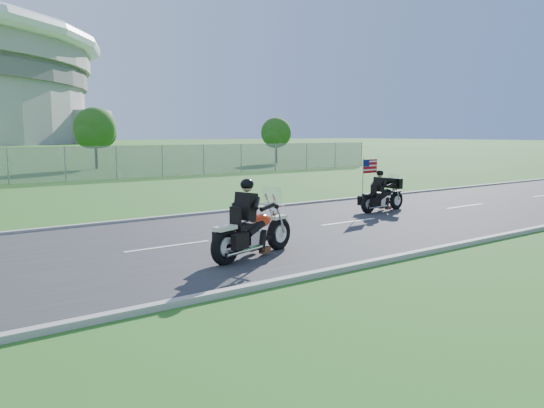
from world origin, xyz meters
TOP-DOWN VIEW (x-y plane):
  - ground at (0.00, 0.00)m, footprint 420.00×420.00m
  - road at (0.00, 0.00)m, footprint 120.00×8.00m
  - curb_north at (0.00, 4.05)m, footprint 120.00×0.18m
  - curb_south at (0.00, -4.05)m, footprint 120.00×0.18m
  - tree_fence_near at (6.04, 30.04)m, footprint 3.52×3.28m
  - tree_fence_far at (22.04, 28.03)m, footprint 3.08×2.87m
  - motorcycle_lead at (-0.95, -2.06)m, footprint 2.60×1.14m
  - motorcycle_follow at (6.60, 1.00)m, footprint 2.20×0.73m

SIDE VIEW (x-z plane):
  - ground at x=0.00m, z-range 0.00..0.00m
  - road at x=0.00m, z-range 0.00..0.04m
  - curb_north at x=0.00m, z-range -0.01..0.11m
  - curb_south at x=0.00m, z-range -0.01..0.11m
  - motorcycle_follow at x=6.60m, z-range -0.41..1.43m
  - motorcycle_lead at x=-0.95m, z-range -0.33..1.46m
  - tree_fence_far at x=22.04m, z-range 0.54..4.74m
  - tree_fence_near at x=6.04m, z-range 0.60..5.35m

